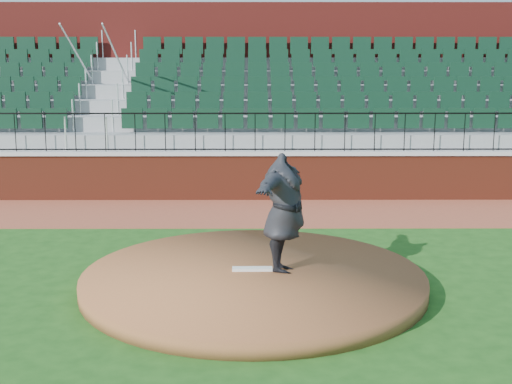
{
  "coord_description": "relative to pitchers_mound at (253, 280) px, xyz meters",
  "views": [
    {
      "loc": [
        -0.06,
        -11.17,
        3.85
      ],
      "look_at": [
        0.0,
        1.5,
        1.3
      ],
      "focal_mm": 48.53,
      "sensor_mm": 36.0,
      "label": 1
    }
  ],
  "objects": [
    {
      "name": "ground",
      "position": [
        0.05,
        0.13,
        -0.12
      ],
      "size": [
        90.0,
        90.0,
        0.0
      ],
      "primitive_type": "plane",
      "color": "#194614",
      "rests_on": "ground"
    },
    {
      "name": "warning_track",
      "position": [
        0.05,
        5.53,
        -0.12
      ],
      "size": [
        34.0,
        3.2,
        0.01
      ],
      "primitive_type": "cube",
      "color": "brown",
      "rests_on": "ground"
    },
    {
      "name": "field_wall",
      "position": [
        0.05,
        7.13,
        0.47
      ],
      "size": [
        34.0,
        0.35,
        1.2
      ],
      "primitive_type": "cube",
      "color": "maroon",
      "rests_on": "ground"
    },
    {
      "name": "wall_cap",
      "position": [
        0.05,
        7.13,
        1.12
      ],
      "size": [
        34.0,
        0.45,
        0.1
      ],
      "primitive_type": "cube",
      "color": "#B7B7B7",
      "rests_on": "field_wall"
    },
    {
      "name": "wall_railing",
      "position": [
        0.05,
        7.13,
        1.67
      ],
      "size": [
        34.0,
        0.05,
        1.0
      ],
      "primitive_type": null,
      "color": "black",
      "rests_on": "wall_cap"
    },
    {
      "name": "seating_stands",
      "position": [
        0.05,
        9.86,
        2.18
      ],
      "size": [
        34.0,
        5.1,
        4.6
      ],
      "primitive_type": null,
      "color": "gray",
      "rests_on": "ground"
    },
    {
      "name": "concourse_wall",
      "position": [
        0.05,
        12.66,
        2.62
      ],
      "size": [
        34.0,
        0.5,
        5.5
      ],
      "primitive_type": "cube",
      "color": "maroon",
      "rests_on": "ground"
    },
    {
      "name": "pitchers_mound",
      "position": [
        0.0,
        0.0,
        0.0
      ],
      "size": [
        5.72,
        5.72,
        0.25
      ],
      "primitive_type": "cylinder",
      "color": "brown",
      "rests_on": "ground"
    },
    {
      "name": "pitching_rubber",
      "position": [
        -0.02,
        0.15,
        0.15
      ],
      "size": [
        0.68,
        0.18,
        0.05
      ],
      "primitive_type": "cube",
      "rotation": [
        0.0,
        0.0,
        0.01
      ],
      "color": "white",
      "rests_on": "pitchers_mound"
    },
    {
      "name": "pitcher",
      "position": [
        0.5,
        0.11,
        1.13
      ],
      "size": [
        1.27,
        2.56,
        2.01
      ],
      "primitive_type": "imported",
      "rotation": [
        0.0,
        0.0,
        1.32
      ],
      "color": "black",
      "rests_on": "pitchers_mound"
    }
  ]
}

